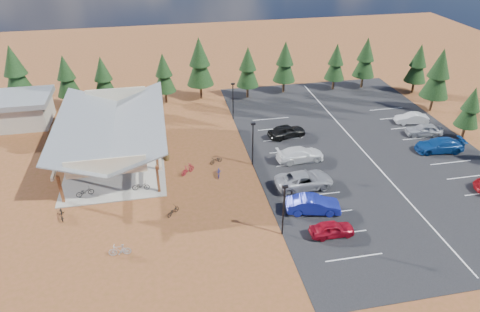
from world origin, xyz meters
TOP-DOWN VIEW (x-y plane):
  - ground at (0.00, 0.00)m, footprint 140.00×140.00m
  - asphalt_lot at (18.50, 3.00)m, footprint 27.00×44.00m
  - concrete_pad at (-10.00, 7.00)m, footprint 10.60×18.60m
  - bike_pavilion at (-10.00, 7.00)m, footprint 11.65×19.40m
  - outbuilding at (-24.00, 18.00)m, footprint 11.00×7.00m
  - lamp_post_0 at (5.00, -10.00)m, footprint 0.50×0.25m
  - lamp_post_1 at (5.00, 2.00)m, footprint 0.50×0.25m
  - lamp_post_2 at (5.00, 14.00)m, footprint 0.50×0.25m
  - trash_bin_0 at (-4.35, 4.90)m, footprint 0.60×0.60m
  - trash_bin_1 at (-4.45, 5.10)m, footprint 0.60×0.60m
  - pine_0 at (-23.41, 22.91)m, footprint 3.97×3.97m
  - pine_1 at (-16.95, 22.50)m, footprint 3.27×3.27m
  - pine_2 at (-11.91, 21.20)m, footprint 3.22×3.22m
  - pine_3 at (-3.61, 21.58)m, footprint 3.16×3.16m
  - pine_4 at (1.61, 22.10)m, footprint 3.95×3.95m
  - pine_5 at (8.51, 21.16)m, footprint 3.32×3.32m
  - pine_6 at (14.38, 22.05)m, footprint 3.42×3.42m
  - pine_7 at (22.40, 21.73)m, footprint 3.12×3.12m
  - pine_8 at (27.18, 21.64)m, footprint 3.42×3.42m
  - pine_11 at (32.21, 3.34)m, footprint 2.84×2.84m
  - pine_12 at (32.81, 11.38)m, footprint 3.83×3.83m
  - pine_13 at (33.97, 18.10)m, footprint 3.25×3.25m
  - bike_0 at (-12.64, -0.75)m, footprint 1.83×1.08m
  - bike_1 at (-11.27, 3.63)m, footprint 1.78×0.87m
  - bike_2 at (-13.26, 9.21)m, footprint 2.01×1.21m
  - bike_3 at (-12.05, 14.80)m, footprint 1.70×0.97m
  - bike_4 at (-7.19, -0.80)m, footprint 1.79×0.74m
  - bike_5 at (-7.53, 5.63)m, footprint 1.55×0.63m
  - bike_6 at (-8.04, 7.61)m, footprint 1.84×1.06m
  - bike_7 at (-6.97, 13.77)m, footprint 1.55×0.87m
  - bike_8 at (-14.37, -3.87)m, footprint 1.06×1.97m
  - bike_12 at (-4.25, -5.34)m, footprint 1.46×1.48m
  - bike_13 at (-8.88, -9.94)m, footprint 1.87×0.60m
  - bike_14 at (0.98, 0.45)m, footprint 0.86×1.77m
  - bike_15 at (-2.26, 1.47)m, footprint 1.76×1.61m
  - bike_16 at (1.06, 3.02)m, footprint 1.63×1.10m
  - car_0 at (9.20, -10.97)m, footprint 3.93×1.61m
  - car_1 at (8.70, -7.53)m, footprint 5.31×2.76m
  - car_2 at (9.22, -3.38)m, footprint 6.10×3.07m
  - car_3 at (10.46, 1.77)m, footprint 5.54×2.50m
  - car_4 at (10.60, 7.56)m, footprint 5.01×2.76m
  - car_7 at (27.11, 0.61)m, footprint 5.79×2.94m
  - car_8 at (27.64, 4.70)m, footprint 4.71×2.62m
  - car_9 at (27.92, 8.12)m, footprint 4.43×2.21m

SIDE VIEW (x-z plane):
  - ground at x=0.00m, z-range 0.00..0.00m
  - asphalt_lot at x=18.50m, z-range 0.00..0.04m
  - concrete_pad at x=-10.00m, z-range 0.00..0.10m
  - bike_12 at x=-4.25m, z-range 0.00..0.81m
  - bike_16 at x=1.06m, z-range 0.00..0.81m
  - bike_14 at x=0.98m, z-range 0.00..0.89m
  - trash_bin_0 at x=-4.35m, z-range 0.00..0.90m
  - trash_bin_1 at x=-4.45m, z-range 0.00..0.90m
  - bike_8 at x=-14.37m, z-range 0.00..0.98m
  - bike_7 at x=-6.97m, z-range 0.10..1.00m
  - bike_5 at x=-7.53m, z-range 0.10..1.00m
  - bike_0 at x=-12.64m, z-range 0.10..1.01m
  - bike_13 at x=-8.88m, z-range 0.00..1.11m
  - bike_6 at x=-8.04m, z-range 0.10..1.02m
  - bike_4 at x=-7.19m, z-range 0.10..1.02m
  - bike_15 at x=-2.26m, z-range 0.00..1.12m
  - bike_3 at x=-12.05m, z-range 0.10..1.09m
  - bike_2 at x=-13.26m, z-range 0.10..1.10m
  - bike_1 at x=-11.27m, z-range 0.10..1.13m
  - car_0 at x=9.20m, z-range 0.04..1.38m
  - car_9 at x=27.92m, z-range 0.04..1.44m
  - car_8 at x=27.64m, z-range 0.04..1.56m
  - car_3 at x=10.46m, z-range 0.04..1.61m
  - car_7 at x=27.11m, z-range 0.04..1.65m
  - car_4 at x=10.60m, z-range 0.04..1.65m
  - car_2 at x=9.22m, z-range 0.04..1.70m
  - car_1 at x=8.70m, z-range 0.04..1.71m
  - outbuilding at x=-24.00m, z-range 0.08..3.98m
  - lamp_post_0 at x=5.00m, z-range 0.41..5.55m
  - lamp_post_1 at x=5.00m, z-range 0.41..5.55m
  - lamp_post_2 at x=5.00m, z-range 0.41..5.55m
  - bike_pavilion at x=-10.00m, z-range 1.34..6.31m
  - pine_11 at x=32.21m, z-range 0.73..7.34m
  - pine_7 at x=22.40m, z-range 0.80..8.06m
  - pine_3 at x=-3.61m, z-range 0.81..8.17m
  - pine_2 at x=-11.91m, z-range 0.83..8.34m
  - pine_13 at x=33.97m, z-range 0.83..8.40m
  - pine_1 at x=-16.95m, z-range 0.84..8.45m
  - pine_5 at x=8.51m, z-range 0.85..8.59m
  - pine_8 at x=27.18m, z-range 0.88..8.84m
  - pine_6 at x=14.38m, z-range 0.88..8.84m
  - pine_12 at x=32.81m, z-range 0.99..9.92m
  - pine_4 at x=1.61m, z-range 1.02..10.21m
  - pine_0 at x=-23.41m, z-range 1.02..10.27m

